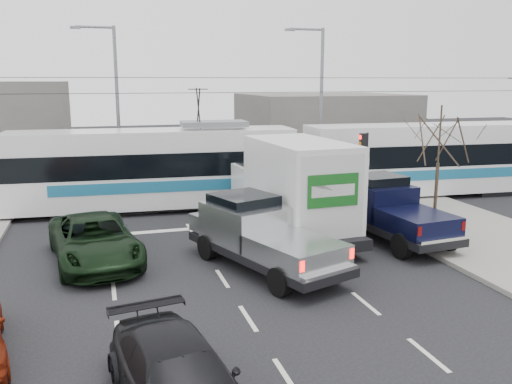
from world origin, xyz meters
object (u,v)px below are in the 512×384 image
object	(u,v)px
traffic_signal	(364,155)
silver_pickup	(258,233)
green_car	(95,240)
dark_car	(179,382)
navy_pickup	(389,209)
bare_tree	(439,140)
box_truck	(293,189)
street_lamp_far	(114,98)
street_lamp_near	(318,97)
tram	(299,163)

from	to	relation	value
traffic_signal	silver_pickup	size ratio (longest dim) A/B	0.54
green_car	dark_car	world-z (taller)	green_car
silver_pickup	dark_car	bearing A→B (deg)	-136.08
traffic_signal	navy_pickup	world-z (taller)	traffic_signal
green_car	traffic_signal	bearing A→B (deg)	9.13
bare_tree	traffic_signal	distance (m)	4.28
box_truck	green_car	bearing A→B (deg)	-175.78
box_truck	dark_car	xyz separation A→B (m)	(-6.02, -10.46, -1.21)
street_lamp_far	street_lamp_near	bearing A→B (deg)	-9.87
bare_tree	navy_pickup	size ratio (longest dim) A/B	0.85
tram	green_car	distance (m)	12.13
bare_tree	dark_car	bearing A→B (deg)	-141.60
bare_tree	dark_car	xyz separation A→B (m)	(-11.63, -9.22, -3.08)
silver_pickup	traffic_signal	bearing A→B (deg)	20.37
bare_tree	navy_pickup	world-z (taller)	bare_tree
box_truck	dark_car	distance (m)	12.13
tram	green_car	xyz separation A→B (m)	(-9.94, -6.84, -1.23)
traffic_signal	green_car	distance (m)	12.69
navy_pickup	street_lamp_near	bearing A→B (deg)	75.28
bare_tree	box_truck	bearing A→B (deg)	167.50
tram	dark_car	size ratio (longest dim) A/B	5.72
bare_tree	silver_pickup	world-z (taller)	bare_tree
tram	box_truck	size ratio (longest dim) A/B	3.52
traffic_signal	box_truck	distance (m)	5.33
silver_pickup	street_lamp_far	bearing A→B (deg)	84.66
traffic_signal	tram	bearing A→B (deg)	123.30
silver_pickup	green_car	bearing A→B (deg)	139.95
tram	box_truck	bearing A→B (deg)	-109.69
street_lamp_near	box_truck	bearing A→B (deg)	-117.45
bare_tree	green_car	xyz separation A→B (m)	(-13.09, 0.23, -3.01)
navy_pickup	green_car	size ratio (longest dim) A/B	1.05
bare_tree	dark_car	world-z (taller)	bare_tree
traffic_signal	tram	xyz separation A→B (m)	(-2.02, 3.07, -0.73)
box_truck	navy_pickup	xyz separation A→B (m)	(3.48, -1.33, -0.73)
street_lamp_near	silver_pickup	xyz separation A→B (m)	(-7.61, -13.19, -3.97)
dark_car	bare_tree	bearing A→B (deg)	29.17
silver_pickup	tram	bearing A→B (deg)	41.86
tram	green_car	world-z (taller)	tram
bare_tree	dark_car	size ratio (longest dim) A/B	1.02
traffic_signal	street_lamp_far	bearing A→B (deg)	138.28
street_lamp_near	silver_pickup	size ratio (longest dim) A/B	1.34
bare_tree	street_lamp_near	xyz separation A→B (m)	(-0.29, 11.50, 1.32)
street_lamp_far	box_truck	size ratio (longest dim) A/B	1.14
traffic_signal	street_lamp_far	xyz separation A→B (m)	(-10.66, 9.50, 2.37)
navy_pickup	dark_car	world-z (taller)	navy_pickup
silver_pickup	green_car	size ratio (longest dim) A/B	1.18
street_lamp_far	traffic_signal	bearing A→B (deg)	-41.72
navy_pickup	bare_tree	bearing A→B (deg)	-3.29
street_lamp_near	dark_car	size ratio (longest dim) A/B	1.84
bare_tree	tram	xyz separation A→B (m)	(-3.15, 7.07, -1.78)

